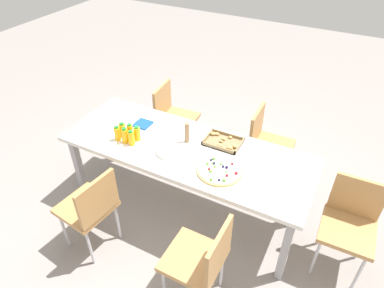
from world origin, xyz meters
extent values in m
plane|color=gray|center=(0.00, 0.00, 0.00)|extent=(12.00, 12.00, 0.00)
cube|color=white|center=(0.00, 0.00, 0.73)|extent=(2.21, 0.81, 0.04)
cube|color=#99999E|center=(-1.03, -0.32, 0.35)|extent=(0.06, 0.06, 0.71)
cube|color=#99999E|center=(1.03, -0.32, 0.35)|extent=(0.06, 0.06, 0.71)
cube|color=#99999E|center=(-1.03, 0.32, 0.35)|extent=(0.06, 0.06, 0.71)
cube|color=#99999E|center=(1.03, 0.32, 0.35)|extent=(0.06, 0.06, 0.71)
cube|color=#B7844C|center=(1.41, -0.01, 0.45)|extent=(0.41, 0.41, 0.04)
cube|color=#B7844C|center=(1.40, 0.18, 0.64)|extent=(0.38, 0.04, 0.38)
cylinder|color=silver|center=(1.57, -0.17, 0.21)|extent=(0.02, 0.02, 0.41)
cylinder|color=silver|center=(1.25, -0.17, 0.21)|extent=(0.02, 0.02, 0.41)
cylinder|color=silver|center=(1.57, 0.15, 0.21)|extent=(0.02, 0.02, 0.41)
cylinder|color=silver|center=(1.25, 0.15, 0.21)|extent=(0.02, 0.02, 0.41)
cube|color=#B7844C|center=(0.58, 0.75, 0.45)|extent=(0.41, 0.41, 0.04)
cube|color=#B7844C|center=(0.40, 0.74, 0.64)|extent=(0.04, 0.38, 0.38)
cylinder|color=silver|center=(0.74, 0.91, 0.21)|extent=(0.02, 0.02, 0.41)
cylinder|color=silver|center=(0.75, 0.59, 0.21)|extent=(0.02, 0.02, 0.41)
cylinder|color=silver|center=(0.42, 0.90, 0.21)|extent=(0.02, 0.02, 0.41)
cylinder|color=silver|center=(0.43, 0.58, 0.21)|extent=(0.02, 0.02, 0.41)
cube|color=#B7844C|center=(-0.51, 0.75, 0.45)|extent=(0.43, 0.43, 0.04)
cube|color=#B7844C|center=(-0.70, 0.73, 0.64)|extent=(0.06, 0.38, 0.38)
cylinder|color=silver|center=(-0.37, 0.92, 0.21)|extent=(0.02, 0.02, 0.41)
cylinder|color=silver|center=(-0.34, 0.60, 0.21)|extent=(0.02, 0.02, 0.41)
cylinder|color=silver|center=(-0.68, 0.89, 0.21)|extent=(0.02, 0.02, 0.41)
cylinder|color=silver|center=(-0.66, 0.58, 0.21)|extent=(0.02, 0.02, 0.41)
cube|color=#B7844C|center=(-0.54, -0.75, 0.45)|extent=(0.44, 0.44, 0.04)
cube|color=#B7844C|center=(-0.35, -0.77, 0.64)|extent=(0.08, 0.38, 0.38)
cylinder|color=silver|center=(-0.71, -0.89, 0.21)|extent=(0.02, 0.02, 0.41)
cylinder|color=silver|center=(-0.67, -0.57, 0.21)|extent=(0.02, 0.02, 0.41)
cylinder|color=silver|center=(-0.40, -0.93, 0.21)|extent=(0.02, 0.02, 0.41)
cylinder|color=silver|center=(-0.36, -0.61, 0.21)|extent=(0.02, 0.02, 0.41)
cube|color=#B7844C|center=(0.48, -0.77, 0.45)|extent=(0.40, 0.40, 0.04)
cube|color=#B7844C|center=(0.66, -0.77, 0.64)|extent=(0.03, 0.38, 0.38)
cylinder|color=silver|center=(0.31, -0.93, 0.21)|extent=(0.02, 0.02, 0.41)
cylinder|color=silver|center=(0.32, -0.61, 0.21)|extent=(0.02, 0.02, 0.41)
cylinder|color=silver|center=(0.64, -0.61, 0.21)|extent=(0.02, 0.02, 0.41)
cylinder|color=#FAAD14|center=(-0.59, -0.18, 0.81)|extent=(0.05, 0.05, 0.13)
cylinder|color=#1E8C33|center=(-0.59, -0.18, 0.88)|extent=(0.04, 0.04, 0.02)
cylinder|color=#F8AD14|center=(-0.51, -0.18, 0.81)|extent=(0.06, 0.06, 0.13)
cylinder|color=#1E8C33|center=(-0.51, -0.18, 0.89)|extent=(0.04, 0.04, 0.02)
cylinder|color=#FAAC14|center=(-0.44, -0.18, 0.81)|extent=(0.06, 0.06, 0.13)
cylinder|color=#1E8C33|center=(-0.44, -0.18, 0.88)|extent=(0.04, 0.04, 0.02)
cylinder|color=#F9AE14|center=(-0.59, -0.11, 0.81)|extent=(0.06, 0.06, 0.12)
cylinder|color=#1E8C33|center=(-0.59, -0.11, 0.87)|extent=(0.04, 0.04, 0.02)
cylinder|color=#FAAC14|center=(-0.51, -0.10, 0.81)|extent=(0.05, 0.05, 0.13)
cylinder|color=#1E8C33|center=(-0.51, -0.10, 0.88)|extent=(0.03, 0.03, 0.02)
cylinder|color=#F9AD14|center=(-0.43, -0.10, 0.81)|extent=(0.06, 0.06, 0.13)
cylinder|color=#1E8C33|center=(-0.43, -0.10, 0.88)|extent=(0.04, 0.04, 0.02)
cylinder|color=tan|center=(0.39, -0.14, 0.76)|extent=(0.37, 0.37, 0.02)
cylinder|color=white|center=(0.39, -0.14, 0.77)|extent=(0.34, 0.34, 0.01)
sphere|color=#66B238|center=(0.29, -0.06, 0.78)|extent=(0.03, 0.03, 0.03)
sphere|color=#1E1947|center=(0.43, -0.27, 0.78)|extent=(0.02, 0.02, 0.02)
sphere|color=#66B238|center=(0.38, -0.30, 0.78)|extent=(0.02, 0.02, 0.02)
sphere|color=#66B238|center=(0.27, -0.14, 0.78)|extent=(0.03, 0.03, 0.03)
sphere|color=#1E1947|center=(0.40, -0.12, 0.78)|extent=(0.02, 0.02, 0.02)
sphere|color=#1E1947|center=(0.43, -0.11, 0.78)|extent=(0.03, 0.03, 0.03)
sphere|color=red|center=(0.31, -0.19, 0.78)|extent=(0.02, 0.02, 0.02)
sphere|color=#66B238|center=(0.34, -0.14, 0.78)|extent=(0.02, 0.02, 0.02)
sphere|color=#66B238|center=(0.47, -0.26, 0.78)|extent=(0.03, 0.03, 0.03)
sphere|color=#1E1947|center=(0.32, -0.11, 0.78)|extent=(0.02, 0.02, 0.02)
sphere|color=#66B238|center=(0.33, -0.21, 0.78)|extent=(0.02, 0.02, 0.02)
sphere|color=red|center=(0.47, -0.20, 0.78)|extent=(0.02, 0.02, 0.02)
sphere|color=red|center=(0.52, -0.14, 0.78)|extent=(0.03, 0.03, 0.03)
sphere|color=#1E1947|center=(0.28, -0.09, 0.78)|extent=(0.02, 0.02, 0.02)
sphere|color=#66B238|center=(0.37, -0.10, 0.78)|extent=(0.02, 0.02, 0.02)
sphere|color=#66B238|center=(0.31, -0.11, 0.78)|extent=(0.02, 0.02, 0.02)
sphere|color=#1E1947|center=(0.40, -0.12, 0.78)|extent=(0.02, 0.02, 0.02)
sphere|color=#66B238|center=(0.45, -0.16, 0.78)|extent=(0.02, 0.02, 0.02)
sphere|color=red|center=(0.45, -0.05, 0.78)|extent=(0.02, 0.02, 0.02)
cube|color=olive|center=(0.26, 0.21, 0.75)|extent=(0.32, 0.23, 0.01)
cube|color=olive|center=(0.26, 0.10, 0.77)|extent=(0.32, 0.01, 0.03)
cube|color=olive|center=(0.26, 0.32, 0.77)|extent=(0.32, 0.01, 0.03)
cube|color=olive|center=(0.11, 0.21, 0.77)|extent=(0.01, 0.23, 0.03)
cube|color=olive|center=(0.41, 0.21, 0.77)|extent=(0.01, 0.23, 0.03)
ellipsoid|color=tan|center=(0.17, 0.28, 0.77)|extent=(0.04, 0.03, 0.03)
ellipsoid|color=tan|center=(0.35, 0.14, 0.77)|extent=(0.06, 0.04, 0.03)
ellipsoid|color=tan|center=(0.29, 0.29, 0.77)|extent=(0.04, 0.03, 0.02)
ellipsoid|color=tan|center=(0.38, 0.18, 0.77)|extent=(0.05, 0.04, 0.03)
ellipsoid|color=tan|center=(0.25, 0.24, 0.77)|extent=(0.04, 0.03, 0.02)
ellipsoid|color=tan|center=(0.13, 0.27, 0.77)|extent=(0.05, 0.04, 0.03)
ellipsoid|color=tan|center=(0.24, 0.20, 0.77)|extent=(0.04, 0.03, 0.02)
ellipsoid|color=tan|center=(0.26, 0.13, 0.77)|extent=(0.05, 0.04, 0.03)
cylinder|color=silver|center=(-0.09, -0.13, 0.75)|extent=(0.22, 0.22, 0.00)
cylinder|color=silver|center=(-0.09, -0.13, 0.76)|extent=(0.22, 0.22, 0.00)
cylinder|color=silver|center=(-0.09, -0.13, 0.76)|extent=(0.22, 0.22, 0.00)
cylinder|color=silver|center=(-0.09, -0.13, 0.77)|extent=(0.22, 0.22, 0.00)
cylinder|color=silver|center=(-0.09, -0.13, 0.77)|extent=(0.22, 0.22, 0.00)
cube|color=#194CA5|center=(-0.53, 0.12, 0.76)|extent=(0.15, 0.15, 0.02)
cylinder|color=#9E7A56|center=(-0.03, 0.08, 0.85)|extent=(0.04, 0.04, 0.20)
camera|label=1|loc=(1.13, -2.04, 2.57)|focal=31.91mm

